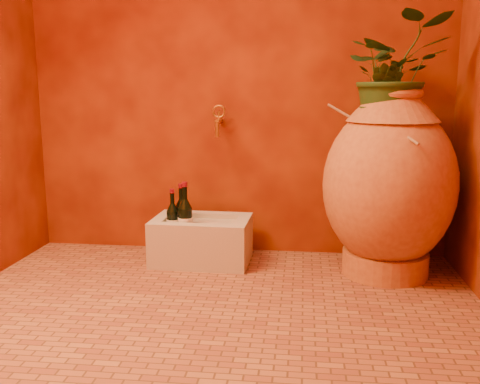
# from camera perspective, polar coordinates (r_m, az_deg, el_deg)

# --- Properties ---
(floor) EXTENTS (2.50, 2.50, 0.00)m
(floor) POSITION_cam_1_polar(r_m,az_deg,el_deg) (2.45, -3.15, -12.94)
(floor) COLOR #9A5932
(floor) RESTS_ON ground
(wall_back) EXTENTS (2.50, 0.02, 2.50)m
(wall_back) POSITION_cam_1_polar(r_m,az_deg,el_deg) (3.24, -0.24, 15.49)
(wall_back) COLOR #4F1004
(wall_back) RESTS_ON ground
(amphora) EXTENTS (0.89, 0.89, 1.00)m
(amphora) POSITION_cam_1_polar(r_m,az_deg,el_deg) (2.94, 15.60, 0.79)
(amphora) COLOR #BF7935
(amphora) RESTS_ON floor
(stone_basin) EXTENTS (0.56, 0.39, 0.26)m
(stone_basin) POSITION_cam_1_polar(r_m,az_deg,el_deg) (3.12, -4.10, -5.24)
(stone_basin) COLOR beige
(stone_basin) RESTS_ON floor
(wine_bottle_a) EXTENTS (0.08, 0.08, 0.31)m
(wine_bottle_a) POSITION_cam_1_polar(r_m,az_deg,el_deg) (3.13, -6.26, -2.77)
(wine_bottle_a) COLOR black
(wine_bottle_a) RESTS_ON stone_basin
(wine_bottle_b) EXTENTS (0.07, 0.07, 0.29)m
(wine_bottle_b) POSITION_cam_1_polar(r_m,az_deg,el_deg) (3.09, -7.18, -3.14)
(wine_bottle_b) COLOR black
(wine_bottle_b) RESTS_ON stone_basin
(wine_bottle_c) EXTENTS (0.08, 0.08, 0.34)m
(wine_bottle_c) POSITION_cam_1_polar(r_m,az_deg,el_deg) (3.04, -5.86, -3.01)
(wine_bottle_c) COLOR black
(wine_bottle_c) RESTS_ON stone_basin
(wall_tap) EXTENTS (0.08, 0.17, 0.18)m
(wall_tap) POSITION_cam_1_polar(r_m,az_deg,el_deg) (3.16, -2.31, 7.75)
(wall_tap) COLOR #B08328
(wall_tap) RESTS_ON wall_back
(plant_main) EXTENTS (0.61, 0.55, 0.58)m
(plant_main) POSITION_cam_1_polar(r_m,az_deg,el_deg) (2.92, 16.13, 12.09)
(plant_main) COLOR #203E16
(plant_main) RESTS_ON amphora
(plant_side) EXTENTS (0.25, 0.23, 0.38)m
(plant_side) POSITION_cam_1_polar(r_m,az_deg,el_deg) (2.85, 14.75, 9.30)
(plant_side) COLOR #203E16
(plant_side) RESTS_ON amphora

